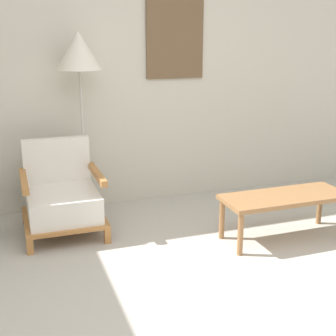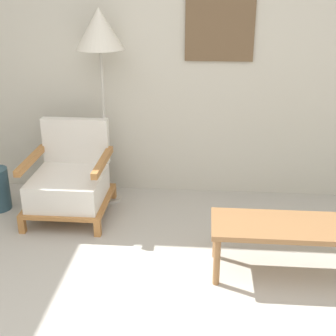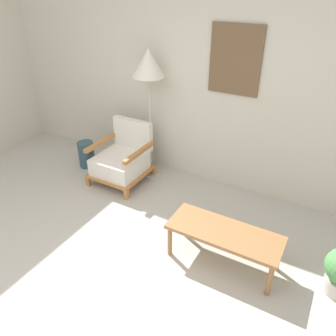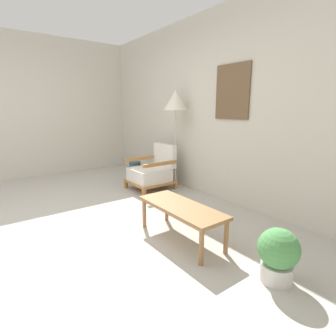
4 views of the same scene
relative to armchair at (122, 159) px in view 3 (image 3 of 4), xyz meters
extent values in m
plane|color=#B7B2A8|center=(0.59, -1.83, -0.30)|extent=(14.00, 14.00, 0.00)
cube|color=beige|center=(0.59, 0.57, 1.05)|extent=(8.00, 0.06, 2.70)
cube|color=brown|center=(1.18, 0.53, 1.25)|extent=(0.56, 0.02, 0.72)
cube|color=#B2753D|center=(-0.30, -0.35, -0.24)|extent=(0.05, 0.05, 0.12)
cube|color=#B2753D|center=(0.30, -0.35, -0.24)|extent=(0.05, 0.05, 0.12)
cube|color=#B2753D|center=(-0.30, 0.27, -0.24)|extent=(0.05, 0.05, 0.12)
cube|color=#B2753D|center=(0.30, 0.27, -0.24)|extent=(0.05, 0.05, 0.12)
cube|color=#B2753D|center=(0.00, -0.04, -0.16)|extent=(0.64, 0.67, 0.03)
cube|color=white|center=(0.00, -0.06, -0.04)|extent=(0.56, 0.57, 0.21)
cube|color=white|center=(0.00, 0.26, 0.26)|extent=(0.56, 0.08, 0.38)
cube|color=#B2753D|center=(-0.29, -0.04, 0.19)|extent=(0.05, 0.61, 0.05)
cube|color=#B2753D|center=(0.29, -0.04, 0.19)|extent=(0.05, 0.61, 0.05)
cylinder|color=#B7B2A8|center=(0.24, 0.30, -0.28)|extent=(0.25, 0.25, 0.03)
cylinder|color=#B7B2A8|center=(0.24, 0.30, 0.37)|extent=(0.02, 0.02, 1.28)
cone|color=silver|center=(0.24, 0.30, 1.17)|extent=(0.38, 0.38, 0.32)
cube|color=olive|center=(1.66, -0.72, 0.05)|extent=(1.02, 0.40, 0.04)
cylinder|color=olive|center=(1.19, -0.88, -0.13)|extent=(0.04, 0.04, 0.33)
cylinder|color=olive|center=(2.12, -0.88, -0.13)|extent=(0.04, 0.04, 0.33)
cylinder|color=olive|center=(1.19, -0.56, -0.13)|extent=(0.04, 0.04, 0.33)
cylinder|color=olive|center=(2.12, -0.56, -0.13)|extent=(0.04, 0.04, 0.33)
cylinder|color=#2D4C5B|center=(-0.65, 0.04, -0.12)|extent=(0.22, 0.22, 0.36)
camera|label=1|loc=(-0.38, -3.72, 1.30)|focal=50.00mm
camera|label=2|loc=(1.09, -3.41, 1.53)|focal=50.00mm
camera|label=3|loc=(2.30, -2.89, 2.02)|focal=35.00mm
camera|label=4|loc=(3.59, -2.32, 1.03)|focal=28.00mm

